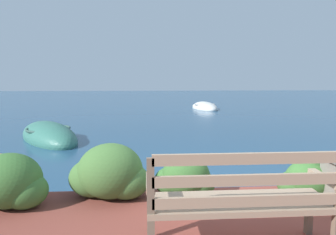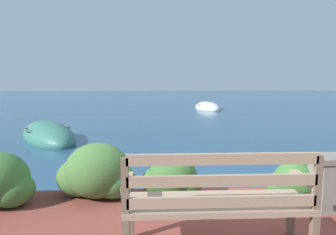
{
  "view_description": "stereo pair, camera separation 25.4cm",
  "coord_description": "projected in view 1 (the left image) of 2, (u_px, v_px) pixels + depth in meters",
  "views": [
    {
      "loc": [
        -1.21,
        -3.95,
        1.72
      ],
      "look_at": [
        -0.47,
        6.62,
        0.35
      ],
      "focal_mm": 32.0,
      "sensor_mm": 36.0,
      "label": 1
    },
    {
      "loc": [
        -0.95,
        -3.97,
        1.72
      ],
      "look_at": [
        -0.47,
        6.62,
        0.35
      ],
      "focal_mm": 32.0,
      "sensor_mm": 36.0,
      "label": 2
    }
  ],
  "objects": [
    {
      "name": "rowboat_mid",
      "position": [
        205.0,
        108.0,
        17.24
      ],
      "size": [
        1.61,
        2.84,
        0.73
      ],
      "rotation": [
        0.0,
        0.0,
        4.88
      ],
      "color": "silver",
      "rests_on": "ground_plane"
    },
    {
      "name": "hedge_clump_far_left",
      "position": [
        8.0,
        184.0,
        3.51
      ],
      "size": [
        0.95,
        0.68,
        0.65
      ],
      "color": "#38662D",
      "rests_on": "patio_terrace"
    },
    {
      "name": "mooring_buoy",
      "position": [
        1.0,
        163.0,
        5.95
      ],
      "size": [
        0.41,
        0.41,
        0.37
      ],
      "color": "orange",
      "rests_on": "ground_plane"
    },
    {
      "name": "hedge_clump_centre",
      "position": [
        185.0,
        179.0,
        3.85
      ],
      "size": [
        0.78,
        0.56,
        0.53
      ],
      "color": "#38662D",
      "rests_on": "patio_terrace"
    },
    {
      "name": "rowboat_nearest",
      "position": [
        49.0,
        137.0,
        8.53
      ],
      "size": [
        2.76,
        3.32,
        0.89
      ],
      "rotation": [
        0.0,
        0.0,
        2.15
      ],
      "color": "#336B5B",
      "rests_on": "ground_plane"
    },
    {
      "name": "hedge_clump_right",
      "position": [
        307.0,
        182.0,
        3.79
      ],
      "size": [
        0.71,
        0.51,
        0.48
      ],
      "color": "#38662D",
      "rests_on": "patio_terrace"
    },
    {
      "name": "park_bench",
      "position": [
        241.0,
        199.0,
        2.56
      ],
      "size": [
        1.61,
        0.48,
        0.93
      ],
      "rotation": [
        0.0,
        0.0,
        0.0
      ],
      "color": "brown",
      "rests_on": "patio_terrace"
    },
    {
      "name": "hedge_clump_left",
      "position": [
        109.0,
        174.0,
        3.79
      ],
      "size": [
        1.03,
        0.74,
        0.7
      ],
      "color": "#426B33",
      "rests_on": "patio_terrace"
    },
    {
      "name": "ground_plane",
      "position": [
        234.0,
        202.0,
        4.21
      ],
      "size": [
        80.0,
        80.0,
        0.0
      ],
      "color": "navy"
    }
  ]
}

